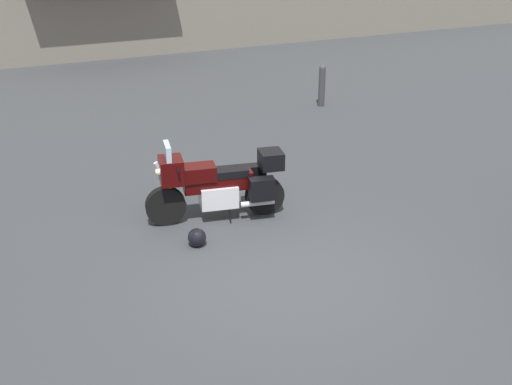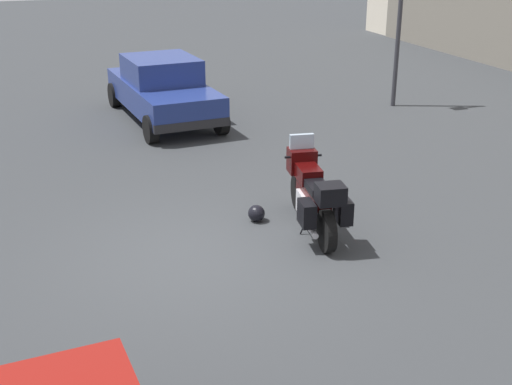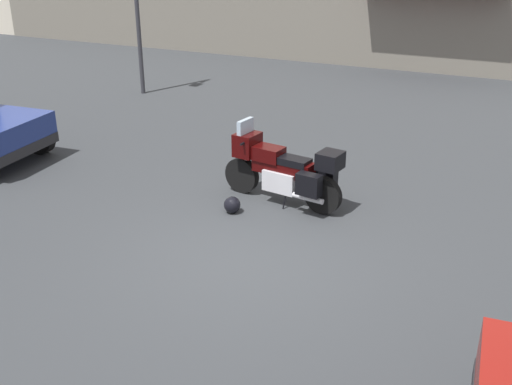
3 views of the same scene
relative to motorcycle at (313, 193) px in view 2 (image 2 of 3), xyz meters
The scene contains 4 objects.
ground_plane 2.10m from the motorcycle, 82.36° to the right, with size 80.00×80.00×0.00m, color #2D3033.
motorcycle is the anchor object (origin of this frame).
helmet 1.06m from the motorcycle, 129.84° to the right, with size 0.28×0.28×0.28m, color black.
car_sedan_far 7.36m from the motorcycle, behind, with size 4.67×2.22×1.56m.
Camera 2 is at (8.55, -2.12, 4.49)m, focal length 46.73 mm.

